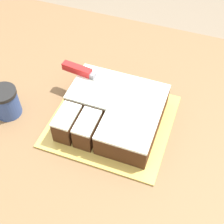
% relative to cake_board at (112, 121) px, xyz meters
% --- Properties ---
extents(countertop, '(1.40, 1.10, 0.93)m').
position_rel_cake_board_xyz_m(countertop, '(-0.03, -0.05, -0.47)').
color(countertop, brown).
rests_on(countertop, ground_plane).
extents(cake_board, '(0.33, 0.31, 0.01)m').
position_rel_cake_board_xyz_m(cake_board, '(0.00, 0.00, 0.00)').
color(cake_board, gold).
rests_on(cake_board, countertop).
extents(cake, '(0.27, 0.25, 0.07)m').
position_rel_cake_board_xyz_m(cake, '(0.00, 0.00, 0.04)').
color(cake, '#472814').
rests_on(cake, cake_board).
extents(knife, '(0.25, 0.05, 0.02)m').
position_rel_cake_board_xyz_m(knife, '(-0.11, 0.08, 0.08)').
color(knife, silver).
rests_on(knife, cake).
extents(coffee_cup, '(0.08, 0.08, 0.09)m').
position_rel_cake_board_xyz_m(coffee_cup, '(-0.29, -0.07, 0.04)').
color(coffee_cup, '#334C8C').
rests_on(coffee_cup, countertop).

